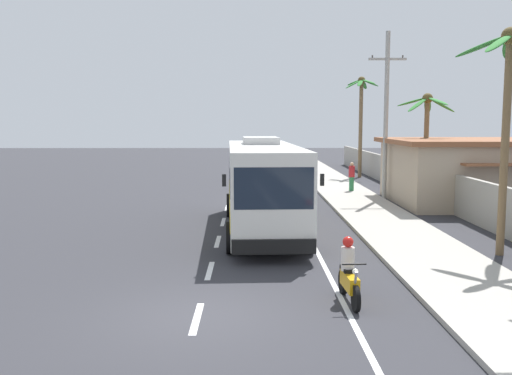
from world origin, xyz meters
TOP-DOWN VIEW (x-y plane):
  - ground_plane at (0.00, 0.00)m, footprint 160.00×160.00m
  - sidewalk_kerb at (6.80, 10.00)m, footprint 3.20×90.00m
  - lane_markings at (2.11, 14.52)m, footprint 3.51×71.00m
  - boundary_wall at (10.60, 14.00)m, footprint 0.24×60.00m
  - coach_bus_foreground at (1.64, 9.84)m, footprint 3.29×11.23m
  - motorcycle_beside_bus at (4.07, 18.32)m, footprint 0.56×1.96m
  - motorcycle_trailing at (3.50, 0.96)m, footprint 0.56×1.96m
  - pedestrian_near_kerb at (7.21, 21.45)m, footprint 0.36×0.36m
  - utility_pole_mid at (8.44, 18.40)m, footprint 2.02×0.24m
  - palm_second at (9.19, 5.65)m, footprint 3.08×3.31m
  - palm_third at (9.55, 31.06)m, footprint 2.67×2.56m
  - palm_fourth at (10.76, 18.76)m, footprint 3.11×3.23m

SIDE VIEW (x-z plane):
  - ground_plane at x=0.00m, z-range 0.00..0.00m
  - lane_markings at x=2.11m, z-range 0.00..0.01m
  - sidewalk_kerb at x=6.80m, z-range 0.00..0.14m
  - motorcycle_trailing at x=3.50m, z-range -0.14..1.41m
  - motorcycle_beside_bus at x=4.07m, z-range -0.15..1.45m
  - boundary_wall at x=10.60m, z-range 0.00..1.86m
  - pedestrian_near_kerb at x=7.21m, z-range 0.18..1.89m
  - coach_bus_foreground at x=1.64m, z-range 0.07..3.70m
  - palm_fourth at x=10.76m, z-range 1.37..7.16m
  - utility_pole_mid at x=8.44m, z-range 0.17..9.17m
  - palm_second at x=9.19m, z-range 1.71..8.85m
  - palm_third at x=9.55m, z-range 1.55..9.19m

